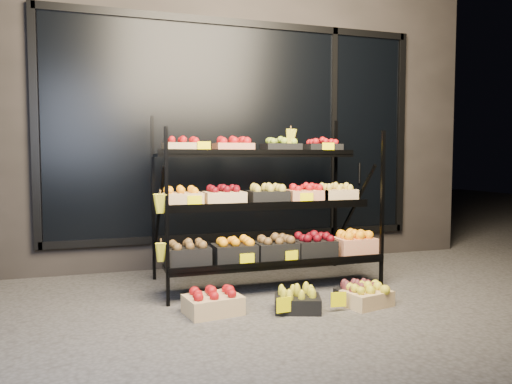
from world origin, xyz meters
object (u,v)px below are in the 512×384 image
object	(u,v)px
display_rack	(266,205)
floor_crate_midright	(367,295)
floor_crate_left	(213,302)
floor_crate_midleft	(297,301)

from	to	relation	value
display_rack	floor_crate_midright	world-z (taller)	display_rack
floor_crate_midright	floor_crate_left	bearing A→B (deg)	157.28
display_rack	floor_crate_left	distance (m)	1.23
floor_crate_left	display_rack	bearing A→B (deg)	37.36
floor_crate_left	floor_crate_midright	size ratio (longest dim) A/B	1.09
display_rack	floor_crate_left	world-z (taller)	display_rack
floor_crate_midleft	floor_crate_midright	size ratio (longest dim) A/B	1.00
floor_crate_left	floor_crate_midleft	bearing A→B (deg)	-21.90
floor_crate_left	floor_crate_midright	distance (m)	1.29
floor_crate_midleft	display_rack	bearing A→B (deg)	107.19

